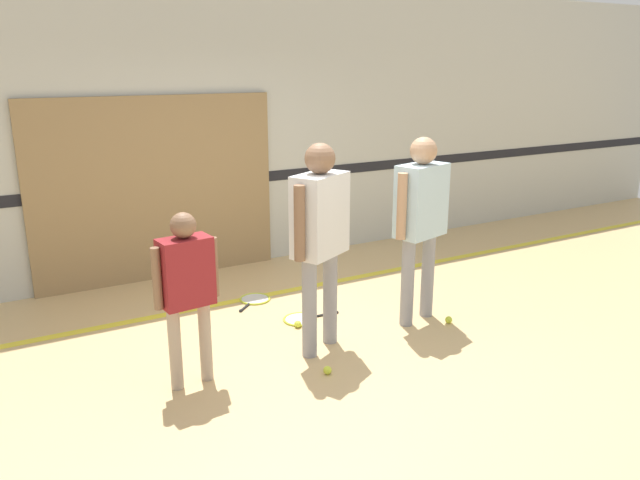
# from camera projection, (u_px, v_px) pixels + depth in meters

# --- Properties ---
(ground_plane) EXTENTS (16.00, 16.00, 0.00)m
(ground_plane) POSITION_uv_depth(u_px,v_px,m) (315.00, 350.00, 5.23)
(ground_plane) COLOR tan
(wall_back) EXTENTS (16.00, 0.07, 3.20)m
(wall_back) POSITION_uv_depth(u_px,v_px,m) (203.00, 131.00, 6.90)
(wall_back) COLOR beige
(wall_back) RESTS_ON ground_plane
(wall_panel) EXTENTS (2.66, 0.05, 2.00)m
(wall_panel) POSITION_uv_depth(u_px,v_px,m) (157.00, 190.00, 6.73)
(wall_panel) COLOR #93754C
(wall_panel) RESTS_ON ground_plane
(floor_stripe) EXTENTS (14.40, 0.10, 0.01)m
(floor_stripe) POSITION_uv_depth(u_px,v_px,m) (249.00, 298.00, 6.38)
(floor_stripe) COLOR yellow
(floor_stripe) RESTS_ON ground_plane
(person_instructor) EXTENTS (0.59, 0.46, 1.73)m
(person_instructor) POSITION_uv_depth(u_px,v_px,m) (320.00, 226.00, 4.97)
(person_instructor) COLOR gray
(person_instructor) RESTS_ON ground_plane
(person_student_left) EXTENTS (0.50, 0.24, 1.32)m
(person_student_left) POSITION_uv_depth(u_px,v_px,m) (187.00, 281.00, 4.47)
(person_student_left) COLOR tan
(person_student_left) RESTS_ON ground_plane
(person_student_right) EXTENTS (0.63, 0.38, 1.71)m
(person_student_right) POSITION_uv_depth(u_px,v_px,m) (421.00, 210.00, 5.56)
(person_student_right) COLOR gray
(person_student_right) RESTS_ON ground_plane
(racket_spare_on_floor) EXTENTS (0.57, 0.34, 0.03)m
(racket_spare_on_floor) POSITION_uv_depth(u_px,v_px,m) (302.00, 319.00, 5.84)
(racket_spare_on_floor) COLOR #C6D838
(racket_spare_on_floor) RESTS_ON ground_plane
(racket_second_spare) EXTENTS (0.49, 0.47, 0.03)m
(racket_second_spare) POSITION_uv_depth(u_px,v_px,m) (254.00, 299.00, 6.32)
(racket_second_spare) COLOR #C6D838
(racket_second_spare) RESTS_ON ground_plane
(tennis_ball_near_instructor) EXTENTS (0.07, 0.07, 0.07)m
(tennis_ball_near_instructor) POSITION_uv_depth(u_px,v_px,m) (327.00, 370.00, 4.82)
(tennis_ball_near_instructor) COLOR #CCE038
(tennis_ball_near_instructor) RESTS_ON ground_plane
(tennis_ball_by_spare_racket) EXTENTS (0.07, 0.07, 0.07)m
(tennis_ball_by_spare_racket) POSITION_uv_depth(u_px,v_px,m) (298.00, 324.00, 5.67)
(tennis_ball_by_spare_racket) COLOR #CCE038
(tennis_ball_by_spare_racket) RESTS_ON ground_plane
(tennis_ball_stray_left) EXTENTS (0.07, 0.07, 0.07)m
(tennis_ball_stray_left) POSITION_uv_depth(u_px,v_px,m) (449.00, 320.00, 5.76)
(tennis_ball_stray_left) COLOR #CCE038
(tennis_ball_stray_left) RESTS_ON ground_plane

